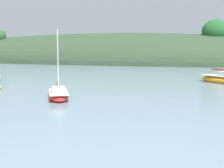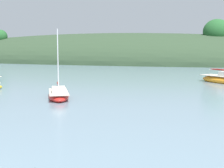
# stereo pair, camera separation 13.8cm
# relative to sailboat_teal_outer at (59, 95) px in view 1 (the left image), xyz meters

# --- Properties ---
(far_shoreline_hill) EXTENTS (150.00, 36.00, 20.67)m
(far_shoreline_hill) POSITION_rel_sailboat_teal_outer_xyz_m (-20.82, 65.68, -0.29)
(far_shoreline_hill) COLOR #2D422B
(far_shoreline_hill) RESTS_ON ground
(sailboat_teal_outer) EXTENTS (4.14, 5.26, 6.21)m
(sailboat_teal_outer) POSITION_rel_sailboat_teal_outer_xyz_m (0.00, 0.00, 0.00)
(sailboat_teal_outer) COLOR red
(sailboat_teal_outer) RESTS_ON ground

